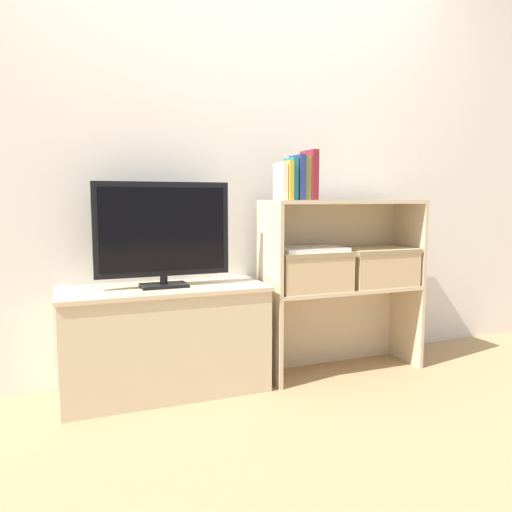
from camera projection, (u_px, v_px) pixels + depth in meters
ground_plane at (267, 392)px, 2.45m from camera, size 16.00×16.00×0.00m
wall_back at (238, 152)px, 2.70m from camera, size 10.00×0.05×2.40m
tv_stand at (165, 340)px, 2.43m from camera, size 0.99×0.40×0.52m
tv at (163, 232)px, 2.37m from camera, size 0.64×0.14×0.50m
bookshelf_lower_tier at (336, 315)px, 2.80m from camera, size 0.88×0.31×0.47m
bookshelf_upper_tier at (337, 232)px, 2.75m from camera, size 0.88×0.31×0.47m
book_ivory at (280, 182)px, 2.47m from camera, size 0.03×0.12×0.18m
book_mustard at (286, 181)px, 2.48m from camera, size 0.02×0.14×0.19m
book_teal at (291, 179)px, 2.49m from camera, size 0.03×0.12×0.21m
book_navy at (297, 178)px, 2.50m from camera, size 0.03×0.14×0.22m
book_olive at (303, 179)px, 2.51m from camera, size 0.03×0.13×0.22m
book_maroon at (309, 175)px, 2.52m from camera, size 0.03×0.15×0.25m
storage_basket_left at (309, 269)px, 2.62m from camera, size 0.40×0.27×0.21m
storage_basket_right at (377, 265)px, 2.78m from camera, size 0.40×0.27×0.21m
laptop at (310, 249)px, 2.61m from camera, size 0.36×0.24×0.02m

